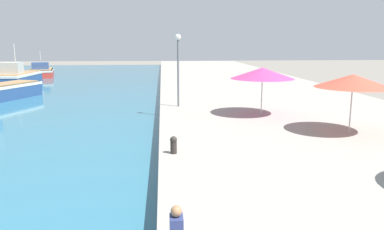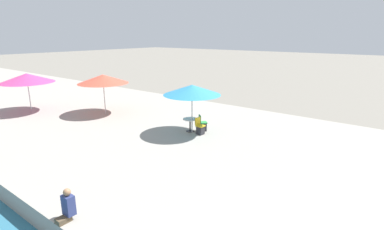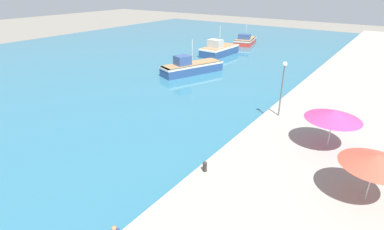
# 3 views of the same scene
# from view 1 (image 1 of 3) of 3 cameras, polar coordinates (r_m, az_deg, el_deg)

# --- Properties ---
(quay_promenade) EXTENTS (16.00, 90.00, 0.79)m
(quay_promenade) POSITION_cam_1_polar(r_m,az_deg,el_deg) (38.58, 7.20, 4.31)
(quay_promenade) COLOR gray
(quay_promenade) RESTS_ON ground_plane
(fishing_boat_mid) EXTENTS (3.56, 7.37, 4.69)m
(fishing_boat_mid) POSITION_cam_1_polar(r_m,az_deg,el_deg) (46.67, -25.23, 5.21)
(fishing_boat_mid) COLOR navy
(fishing_boat_mid) RESTS_ON water_basin
(fishing_boat_far) EXTENTS (4.54, 6.92, 3.63)m
(fishing_boat_far) POSITION_cam_1_polar(r_m,az_deg,el_deg) (57.39, -21.99, 6.15)
(fishing_boat_far) COLOR red
(fishing_boat_far) RESTS_ON water_basin
(cafe_umbrella_white) EXTENTS (3.36, 3.36, 2.66)m
(cafe_umbrella_white) POSITION_cam_1_polar(r_m,az_deg,el_deg) (18.21, 23.34, 4.80)
(cafe_umbrella_white) COLOR #B7B7B7
(cafe_umbrella_white) RESTS_ON quay_promenade
(cafe_umbrella_striped) EXTENTS (3.57, 3.57, 2.68)m
(cafe_umbrella_striped) POSITION_cam_1_polar(r_m,az_deg,el_deg) (21.40, 10.69, 6.29)
(cafe_umbrella_striped) COLOR #B7B7B7
(cafe_umbrella_striped) RESTS_ON quay_promenade
(mooring_bollard) EXTENTS (0.26, 0.26, 0.65)m
(mooring_bollard) POSITION_cam_1_polar(r_m,az_deg,el_deg) (13.89, -2.83, -4.48)
(mooring_bollard) COLOR #2D2823
(mooring_bollard) RESTS_ON quay_promenade
(lamppost) EXTENTS (0.36, 0.36, 4.56)m
(lamppost) POSITION_cam_1_polar(r_m,az_deg,el_deg) (23.81, -2.14, 8.69)
(lamppost) COLOR #565B60
(lamppost) RESTS_ON quay_promenade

